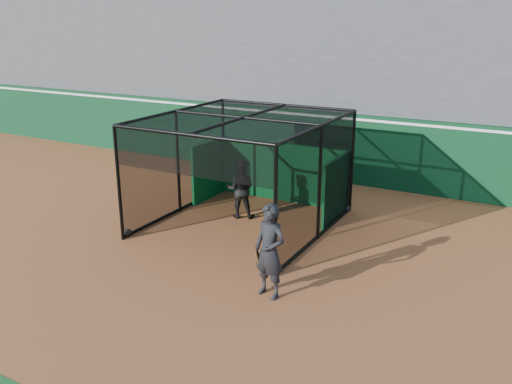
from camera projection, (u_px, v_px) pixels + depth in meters
The scene contains 6 objects.
ground at pixel (179, 262), 13.20m from camera, with size 120.00×120.00×0.00m, color #96522B.
outfield_wall at pixel (316, 143), 19.90m from camera, with size 50.00×0.50×2.50m.
grandstand at pixel (355, 49), 22.07m from camera, with size 50.00×7.85×8.95m.
batting_cage at pixel (244, 172), 15.21m from camera, with size 4.66×5.23×3.09m.
batter at pixel (240, 189), 15.96m from camera, with size 0.85×0.66×1.75m, color black.
on_deck_player at pixel (270, 251), 11.31m from camera, with size 0.84×0.64×2.07m.
Camera 1 is at (7.44, -9.65, 5.67)m, focal length 38.00 mm.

